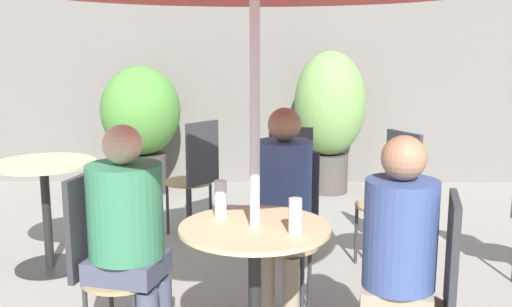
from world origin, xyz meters
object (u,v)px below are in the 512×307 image
object	(u,v)px
bistro_chair_1	(288,220)
seated_person_1	(283,197)
seated_person_2	(129,227)
potted_plant_0	(141,120)
bistro_chair_0	(431,286)
bistro_chair_4	(196,169)
bistro_chair_5	(394,188)
beer_glass_0	(295,216)
cafe_table_near	(255,275)
seated_person_0	(397,247)
cafe_table_far	(46,195)
potted_plant_1	(330,111)
bistro_chair_6	(289,181)
beer_glass_1	(221,199)
bistro_chair_2	(102,254)

from	to	relation	value
bistro_chair_1	seated_person_1	world-z (taller)	seated_person_1
seated_person_2	potted_plant_0	size ratio (longest dim) A/B	0.91
bistro_chair_1	bistro_chair_0	bearing A→B (deg)	-45.00
bistro_chair_4	bistro_chair_5	bearing A→B (deg)	109.30
bistro_chair_0	beer_glass_0	distance (m)	0.64
cafe_table_near	seated_person_0	world-z (taller)	seated_person_0
cafe_table_far	seated_person_1	bearing A→B (deg)	-26.09
cafe_table_far	potted_plant_1	xyz separation A→B (m)	(2.15, 2.12, 0.32)
cafe_table_near	seated_person_2	xyz separation A→B (m)	(-0.59, 0.14, 0.18)
bistro_chair_6	potted_plant_0	size ratio (longest dim) A/B	0.72
seated_person_0	seated_person_2	xyz separation A→B (m)	(-1.19, 0.29, -0.01)
seated_person_0	beer_glass_0	distance (m)	0.44
bistro_chair_1	bistro_chair_5	bearing A→B (deg)	58.26
bistro_chair_0	beer_glass_1	bearing A→B (deg)	-94.90
bistro_chair_6	beer_glass_1	distance (m)	1.63
bistro_chair_2	potted_plant_1	size ratio (longest dim) A/B	0.65
bistro_chair_4	seated_person_2	size ratio (longest dim) A/B	0.79
cafe_table_near	cafe_table_far	distance (m)	1.99
bistro_chair_0	cafe_table_far	bearing A→B (deg)	-111.79
seated_person_0	beer_glass_1	distance (m)	0.81
bistro_chair_0	potted_plant_1	bearing A→B (deg)	-165.83
bistro_chair_0	cafe_table_near	bearing A→B (deg)	-90.00
cafe_table_far	seated_person_1	size ratio (longest dim) A/B	0.62
bistro_chair_4	seated_person_1	xyz separation A→B (m)	(0.64, -1.47, 0.17)
beer_glass_0	potted_plant_0	xyz separation A→B (m)	(-1.38, 3.54, -0.07)
seated_person_1	potted_plant_1	size ratio (longest dim) A/B	0.83
beer_glass_0	potted_plant_0	bearing A→B (deg)	111.24
bistro_chair_2	seated_person_0	size ratio (longest dim) A/B	0.79
bistro_chair_4	potted_plant_1	bearing A→B (deg)	-178.81
bistro_chair_5	bistro_chair_6	distance (m)	0.74
cafe_table_near	bistro_chair_5	world-z (taller)	bistro_chair_5
seated_person_1	bistro_chair_4	bearing A→B (deg)	127.25
bistro_chair_5	seated_person_1	xyz separation A→B (m)	(-0.79, -0.89, 0.17)
seated_person_0	potted_plant_1	world-z (taller)	potted_plant_1
bistro_chair_0	seated_person_0	distance (m)	0.21
seated_person_0	seated_person_1	xyz separation A→B (m)	(-0.45, 0.74, 0.01)
cafe_table_far	bistro_chair_2	bearing A→B (deg)	-59.51
seated_person_2	beer_glass_0	size ratio (longest dim) A/B	7.64
beer_glass_0	potted_plant_1	size ratio (longest dim) A/B	0.11
bistro_chair_5	beer_glass_1	xyz separation A→B (m)	(-1.10, -1.37, 0.29)
cafe_table_near	bistro_chair_4	bearing A→B (deg)	103.47
bistro_chair_2	beer_glass_0	distance (m)	0.99
cafe_table_near	bistro_chair_4	world-z (taller)	bistro_chair_4
bistro_chair_0	seated_person_0	world-z (taller)	seated_person_0
bistro_chair_1	beer_glass_1	world-z (taller)	bistro_chair_1
cafe_table_far	bistro_chair_1	world-z (taller)	bistro_chair_1
cafe_table_near	potted_plant_1	size ratio (longest dim) A/B	0.52
seated_person_0	seated_person_2	bearing A→B (deg)	-90.00
potted_plant_0	cafe_table_near	bearing A→B (deg)	-70.71
bistro_chair_1	beer_glass_0	bearing A→B (deg)	-76.81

